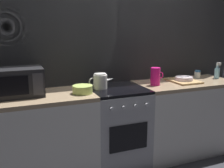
# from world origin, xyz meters

# --- Properties ---
(ground_plane) EXTENTS (8.00, 8.00, 0.00)m
(ground_plane) POSITION_xyz_m (0.00, 0.00, 0.00)
(ground_plane) COLOR #2D2D33
(back_wall) EXTENTS (3.60, 0.05, 2.40)m
(back_wall) POSITION_xyz_m (0.00, 0.32, 1.20)
(back_wall) COLOR gray
(back_wall) RESTS_ON ground_plane
(counter_left) EXTENTS (1.20, 0.60, 0.90)m
(counter_left) POSITION_xyz_m (-0.90, 0.00, 0.45)
(counter_left) COLOR silver
(counter_left) RESTS_ON ground_plane
(stove_unit) EXTENTS (0.60, 0.63, 0.90)m
(stove_unit) POSITION_xyz_m (-0.00, -0.00, 0.45)
(stove_unit) COLOR #9E9EA3
(stove_unit) RESTS_ON ground_plane
(counter_right) EXTENTS (1.20, 0.60, 0.90)m
(counter_right) POSITION_xyz_m (0.90, 0.00, 0.45)
(counter_right) COLOR silver
(counter_right) RESTS_ON ground_plane
(microwave) EXTENTS (0.46, 0.35, 0.27)m
(microwave) POSITION_xyz_m (-1.00, 0.06, 1.04)
(microwave) COLOR black
(microwave) RESTS_ON counter_left
(kettle) EXTENTS (0.28, 0.15, 0.17)m
(kettle) POSITION_xyz_m (-0.18, 0.05, 0.98)
(kettle) COLOR white
(kettle) RESTS_ON stove_unit
(mixing_bowl) EXTENTS (0.20, 0.20, 0.08)m
(mixing_bowl) POSITION_xyz_m (-0.41, -0.08, 0.94)
(mixing_bowl) COLOR #B7D166
(mixing_bowl) RESTS_ON counter_left
(pitcher) EXTENTS (0.16, 0.11, 0.20)m
(pitcher) POSITION_xyz_m (0.46, -0.03, 1.00)
(pitcher) COLOR #E5197A
(pitcher) RESTS_ON counter_right
(dish_pile) EXTENTS (0.30, 0.40, 0.07)m
(dish_pile) POSITION_xyz_m (0.87, 0.01, 0.92)
(dish_pile) COLOR tan
(dish_pile) RESTS_ON counter_right
(spice_jar) EXTENTS (0.08, 0.08, 0.10)m
(spice_jar) POSITION_xyz_m (1.17, 0.12, 0.95)
(spice_jar) COLOR silver
(spice_jar) RESTS_ON counter_right
(spray_bottle) EXTENTS (0.08, 0.06, 0.20)m
(spray_bottle) POSITION_xyz_m (1.40, 0.02, 0.98)
(spray_bottle) COLOR #8CCCE5
(spray_bottle) RESTS_ON counter_right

